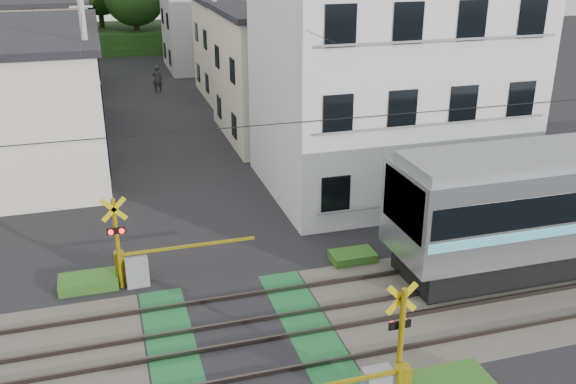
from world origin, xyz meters
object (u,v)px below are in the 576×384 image
object	(u,v)px
crossing_signal_near	(383,378)
apartment_block	(387,80)
pedestrian	(157,79)
crossing_signal_far	(134,264)

from	to	relation	value
crossing_signal_near	apartment_block	world-z (taller)	apartment_block
apartment_block	pedestrian	xyz separation A→B (m)	(-7.64, 20.73, -3.71)
apartment_block	crossing_signal_near	bearing A→B (deg)	-114.22
pedestrian	crossing_signal_near	bearing A→B (deg)	103.04
crossing_signal_near	crossing_signal_far	distance (m)	8.95
apartment_block	crossing_signal_far	bearing A→B (deg)	-152.22
crossing_signal_far	apartment_block	size ratio (longest dim) A/B	0.46
crossing_signal_near	apartment_block	xyz separation A→B (m)	(5.91, 13.15, 3.94)
crossing_signal_near	pedestrian	distance (m)	33.92
crossing_signal_near	pedestrian	size ratio (longest dim) A/B	2.50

